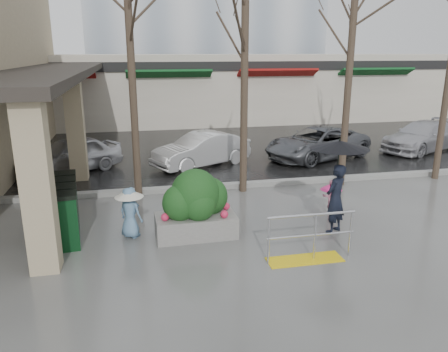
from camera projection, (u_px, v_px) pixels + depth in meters
name	position (u px, v px, depth m)	size (l,w,h in m)	color
ground	(231.00, 242.00, 10.00)	(120.00, 120.00, 0.00)	#51514F
street_asphalt	(161.00, 113.00, 30.67)	(120.00, 36.00, 0.01)	black
curb	(203.00, 187.00, 13.73)	(120.00, 0.30, 0.15)	gray
canopy_slab	(51.00, 68.00, 15.55)	(2.80, 18.00, 0.25)	#2D2823
pillar_front	(37.00, 186.00, 8.26)	(0.55, 0.55, 3.50)	tan
pillar_back	(76.00, 128.00, 14.37)	(0.55, 0.55, 3.50)	tan
storefront_row	(198.00, 88.00, 26.73)	(34.00, 6.74, 4.00)	beige
handrail	(308.00, 243.00, 9.03)	(1.90, 0.50, 1.03)	yellow
tree_west	(129.00, 17.00, 11.57)	(3.20, 3.20, 6.80)	#382B21
tree_midwest	(245.00, 13.00, 12.17)	(3.20, 3.20, 7.00)	#382B21
tree_mideast	(353.00, 28.00, 12.93)	(3.20, 3.20, 6.50)	#382B21
woman	(337.00, 175.00, 10.15)	(1.38, 1.38, 2.29)	black
child_pink	(331.00, 194.00, 11.60)	(0.58, 0.58, 0.94)	pink
child_blue	(130.00, 208.00, 10.08)	(0.70, 0.67, 1.21)	#658DB3
planter	(196.00, 204.00, 10.12)	(1.88, 1.10, 1.63)	slate
news_boxes	(67.00, 208.00, 10.31)	(0.77, 2.32, 1.27)	#0D3919
car_a	(70.00, 155.00, 15.56)	(1.49, 3.70, 1.26)	silver
car_b	(202.00, 150.00, 16.42)	(1.33, 3.82, 1.26)	silver
car_c	(317.00, 143.00, 17.57)	(2.09, 4.53, 1.26)	#595B61
car_d	(422.00, 136.00, 18.98)	(1.77, 4.34, 1.26)	#B3B2B7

